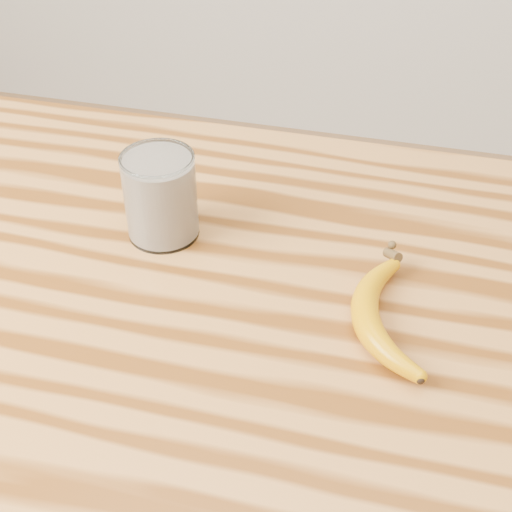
# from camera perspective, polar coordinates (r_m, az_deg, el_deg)

# --- Properties ---
(table) EXTENTS (1.20, 0.80, 0.90)m
(table) POSITION_cam_1_polar(r_m,az_deg,el_deg) (0.88, 1.91, -10.97)
(table) COLOR #AE7134
(table) RESTS_ON ground
(smoothie_glass) EXTENTS (0.09, 0.09, 0.11)m
(smoothie_glass) POSITION_cam_1_polar(r_m,az_deg,el_deg) (0.88, -7.64, 4.75)
(smoothie_glass) COLOR white
(smoothie_glass) RESTS_ON table
(banana) EXTENTS (0.15, 0.27, 0.03)m
(banana) POSITION_cam_1_polar(r_m,az_deg,el_deg) (0.77, 8.66, -4.75)
(banana) COLOR #CB8500
(banana) RESTS_ON table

